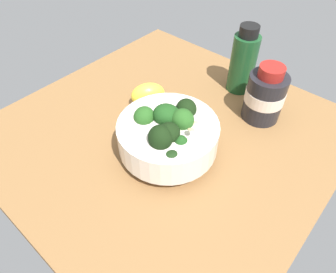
{
  "coord_description": "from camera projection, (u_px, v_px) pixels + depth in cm",
  "views": [
    {
      "loc": [
        28.02,
        -31.25,
        40.62
      ],
      "look_at": [
        4.12,
        -4.16,
        4.0
      ],
      "focal_mm": 32.45,
      "sensor_mm": 36.0,
      "label": 1
    }
  ],
  "objects": [
    {
      "name": "lemon_wedge",
      "position": [
        148.0,
        95.0,
        0.62
      ],
      "size": [
        7.32,
        8.14,
        5.15
      ],
      "primitive_type": "ellipsoid",
      "rotation": [
        0.0,
        0.0,
        4.14
      ],
      "color": "yellow",
      "rests_on": "ground_plane"
    },
    {
      "name": "ground_plane",
      "position": [
        166.0,
        136.0,
        0.6
      ],
      "size": [
        59.24,
        59.24,
        3.52
      ],
      "primitive_type": "cube",
      "color": "brown"
    },
    {
      "name": "bottle_tall",
      "position": [
        265.0,
        95.0,
        0.58
      ],
      "size": [
        7.47,
        7.47,
        11.45
      ],
      "color": "black",
      "rests_on": "ground_plane"
    },
    {
      "name": "bowl_of_broccoli",
      "position": [
        168.0,
        134.0,
        0.51
      ],
      "size": [
        17.0,
        17.0,
        9.88
      ],
      "color": "silver",
      "rests_on": "ground_plane"
    },
    {
      "name": "bottle_short",
      "position": [
        243.0,
        61.0,
        0.63
      ],
      "size": [
        5.36,
        5.36,
        14.5
      ],
      "color": "#194723",
      "rests_on": "ground_plane"
    }
  ]
}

